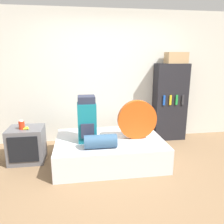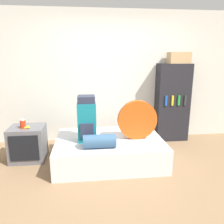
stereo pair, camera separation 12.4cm
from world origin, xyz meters
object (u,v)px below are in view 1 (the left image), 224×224
(television, at_px, (27,145))
(bookshelf, at_px, (170,102))
(cardboard_box, at_px, (176,58))
(tent_bag, at_px, (137,120))
(sleeping_roll, at_px, (100,141))
(backpack, at_px, (87,120))
(canister, at_px, (22,125))

(television, xyz_separation_m, bookshelf, (2.75, 0.67, 0.50))
(cardboard_box, bearing_deg, tent_bag, -138.04)
(sleeping_roll, relative_size, bookshelf, 0.31)
(television, height_order, bookshelf, bookshelf)
(cardboard_box, bearing_deg, backpack, -153.60)
(tent_bag, height_order, bookshelf, bookshelf)
(television, distance_m, bookshelf, 2.87)
(sleeping_roll, bearing_deg, cardboard_box, 36.55)
(backpack, bearing_deg, canister, 169.08)
(canister, relative_size, cardboard_box, 0.35)
(television, relative_size, cardboard_box, 1.41)
(canister, bearing_deg, tent_bag, -6.32)
(tent_bag, distance_m, cardboard_box, 1.67)
(bookshelf, bearing_deg, sleeping_roll, -142.08)
(tent_bag, bearing_deg, television, 172.11)
(backpack, distance_m, bookshelf, 1.98)
(tent_bag, distance_m, sleeping_roll, 0.73)
(backpack, xyz_separation_m, canister, (-1.03, 0.20, -0.10))
(canister, height_order, bookshelf, bookshelf)
(backpack, distance_m, sleeping_roll, 0.44)
(cardboard_box, bearing_deg, sleeping_roll, -143.45)
(backpack, xyz_separation_m, sleeping_roll, (0.18, -0.31, -0.25))
(backpack, relative_size, cardboard_box, 1.77)
(sleeping_roll, height_order, bookshelf, bookshelf)
(tent_bag, distance_m, canister, 1.86)
(backpack, bearing_deg, sleeping_roll, -60.12)
(sleeping_roll, xyz_separation_m, television, (-1.18, 0.56, -0.21))
(tent_bag, height_order, sleeping_roll, tent_bag)
(bookshelf, bearing_deg, canister, -165.65)
(bookshelf, bearing_deg, tent_bag, -135.75)
(television, bearing_deg, bookshelf, 13.62)
(sleeping_roll, xyz_separation_m, canister, (-1.21, 0.51, 0.15))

